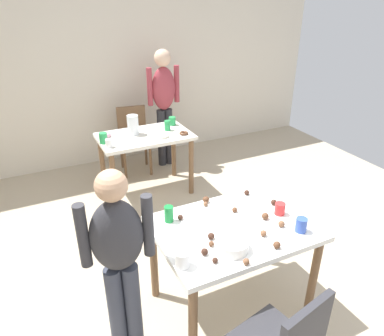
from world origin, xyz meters
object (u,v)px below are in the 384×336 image
object	(u,v)px
soda_can	(169,214)
dining_table_near	(233,238)
person_girl_near	(119,253)
chair_far_table	(134,135)
mixing_bowl	(232,245)
pitcher_far	(133,125)
dining_table_far	(145,145)
person_adult_far	(164,98)

from	to	relation	value
soda_can	dining_table_near	bearing A→B (deg)	-33.58
person_girl_near	chair_far_table	bearing A→B (deg)	70.86
dining_table_near	mixing_bowl	size ratio (longest dim) A/B	5.22
pitcher_far	person_girl_near	bearing A→B (deg)	-110.02
dining_table_near	dining_table_far	world-z (taller)	same
person_girl_near	mixing_bowl	bearing A→B (deg)	-16.74
person_girl_near	pitcher_far	xyz separation A→B (m)	(0.76, 2.08, 0.05)
dining_table_far	soda_can	xyz separation A→B (m)	(-0.42, -1.73, 0.18)
soda_can	pitcher_far	size ratio (longest dim) A/B	0.54
soda_can	pitcher_far	distance (m)	1.83
dining_table_far	chair_far_table	world-z (taller)	chair_far_table
mixing_bowl	pitcher_far	size ratio (longest dim) A/B	0.93
dining_table_far	person_girl_near	world-z (taller)	person_girl_near
dining_table_far	chair_far_table	distance (m)	0.70
dining_table_near	pitcher_far	xyz separation A→B (m)	(-0.08, 2.06, 0.22)
person_girl_near	dining_table_far	bearing A→B (deg)	66.60
person_adult_far	person_girl_near	bearing A→B (deg)	-117.41
mixing_bowl	dining_table_far	bearing A→B (deg)	85.35
chair_far_table	dining_table_far	bearing A→B (deg)	-95.45
chair_far_table	mixing_bowl	distance (m)	2.91
chair_far_table	person_girl_near	xyz separation A→B (m)	(-0.93, -2.68, 0.32)
dining_table_far	person_girl_near	distance (m)	2.19
dining_table_far	person_adult_far	world-z (taller)	person_adult_far
dining_table_near	dining_table_far	distance (m)	1.99
chair_far_table	pitcher_far	size ratio (longest dim) A/B	3.84
chair_far_table	person_girl_near	size ratio (longest dim) A/B	0.63
dining_table_near	person_adult_far	xyz separation A→B (m)	(0.54, 2.64, 0.31)
chair_far_table	pitcher_far	world-z (taller)	pitcher_far
person_adult_far	pitcher_far	size ratio (longest dim) A/B	7.03
person_adult_far	soda_can	size ratio (longest dim) A/B	13.04
chair_far_table	pitcher_far	bearing A→B (deg)	-106.04
dining_table_near	mixing_bowl	xyz separation A→B (m)	(-0.15, -0.22, 0.14)
person_adult_far	soda_can	world-z (taller)	person_adult_far
chair_far_table	person_girl_near	bearing A→B (deg)	-109.14
soda_can	pitcher_far	world-z (taller)	pitcher_far
mixing_bowl	person_girl_near	bearing A→B (deg)	163.26
soda_can	pitcher_far	bearing A→B (deg)	80.18
mixing_bowl	soda_can	xyz separation A→B (m)	(-0.24, 0.48, 0.03)
person_girl_near	mixing_bowl	size ratio (longest dim) A/B	6.52
soda_can	mixing_bowl	bearing A→B (deg)	-63.02
chair_far_table	person_adult_far	size ratio (longest dim) A/B	0.55
dining_table_near	chair_far_table	distance (m)	2.67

